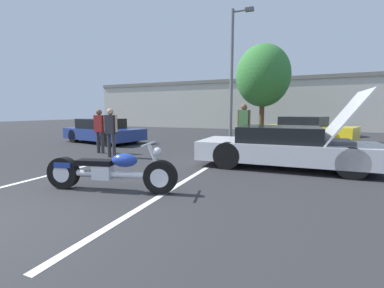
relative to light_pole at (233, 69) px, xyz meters
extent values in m
cube|color=white|center=(-2.04, -10.27, -3.87)|extent=(0.12, 5.04, 0.01)
cube|color=white|center=(1.18, -10.27, -3.87)|extent=(0.12, 5.04, 0.01)
cube|color=beige|center=(-0.30, 10.37, -1.67)|extent=(32.00, 4.00, 4.40)
cube|color=gray|center=(-0.30, 10.37, 0.38)|extent=(32.00, 4.20, 0.30)
cylinder|color=slate|center=(-0.09, 0.00, -0.38)|extent=(0.18, 0.18, 6.99)
cylinder|color=slate|center=(0.36, 0.00, 2.97)|extent=(0.90, 0.10, 0.10)
cube|color=#4C4C51|center=(0.81, 0.00, 2.97)|extent=(0.44, 0.28, 0.16)
cylinder|color=brown|center=(1.17, 3.44, -2.69)|extent=(0.32, 0.32, 2.36)
ellipsoid|color=#387F38|center=(1.17, 3.44, 0.01)|extent=(3.51, 3.51, 4.03)
cylinder|color=black|center=(1.12, -10.18, -3.56)|extent=(0.65, 0.29, 0.63)
cylinder|color=black|center=(-0.82, -10.62, -3.56)|extent=(0.65, 0.29, 0.63)
cylinder|color=silver|center=(1.12, -10.18, -3.56)|extent=(0.37, 0.24, 0.35)
cylinder|color=silver|center=(-0.82, -10.62, -3.56)|extent=(0.37, 0.24, 0.35)
cylinder|color=silver|center=(0.15, -10.40, -3.54)|extent=(1.67, 0.49, 0.12)
cube|color=silver|center=(0.01, -10.44, -3.50)|extent=(0.40, 0.31, 0.28)
ellipsoid|color=navy|center=(0.44, -10.34, -3.26)|extent=(0.55, 0.38, 0.26)
cube|color=black|center=(-0.14, -10.47, -3.32)|extent=(0.75, 0.41, 0.10)
cube|color=navy|center=(-0.77, -10.61, -3.39)|extent=(0.39, 0.29, 0.10)
cylinder|color=silver|center=(1.03, -10.21, -3.23)|extent=(0.31, 0.14, 0.62)
cylinder|color=silver|center=(0.91, -10.23, -2.94)|extent=(0.19, 0.69, 0.04)
sphere|color=silver|center=(1.07, -10.19, -3.08)|extent=(0.16, 0.16, 0.16)
cylinder|color=silver|center=(-0.31, -10.39, -3.60)|extent=(1.28, 0.37, 0.09)
cube|color=silver|center=(3.14, -6.82, -3.42)|extent=(4.68, 1.96, 0.51)
cube|color=black|center=(2.96, -6.82, -2.96)|extent=(2.12, 1.72, 0.41)
cylinder|color=black|center=(4.60, -7.62, -3.51)|extent=(0.72, 0.23, 0.72)
cylinder|color=black|center=(4.57, -5.96, -3.51)|extent=(0.72, 0.23, 0.72)
cylinder|color=black|center=(1.72, -7.67, -3.51)|extent=(0.72, 0.23, 0.72)
cylinder|color=black|center=(1.69, -6.01, -3.51)|extent=(0.72, 0.23, 0.72)
cube|color=silver|center=(4.47, -6.79, -2.50)|extent=(1.00, 1.74, 1.35)
cube|color=#4C4C51|center=(4.42, -6.79, -3.21)|extent=(0.62, 1.04, 0.28)
cube|color=yellow|center=(3.84, -0.46, -3.35)|extent=(4.62, 3.19, 0.65)
cube|color=black|center=(3.68, -0.41, -2.81)|extent=(2.36, 2.25, 0.44)
cylinder|color=black|center=(4.80, -1.69, -3.51)|extent=(0.75, 0.44, 0.72)
cylinder|color=black|center=(5.35, -0.08, -3.51)|extent=(0.75, 0.44, 0.72)
cylinder|color=black|center=(2.32, -0.84, -3.51)|extent=(0.75, 0.44, 0.72)
cylinder|color=black|center=(2.87, 0.77, -3.51)|extent=(0.75, 0.44, 0.72)
cube|color=navy|center=(-5.48, -4.17, -3.43)|extent=(4.45, 2.70, 0.53)
cube|color=black|center=(-5.64, -4.13, -2.93)|extent=(2.18, 2.04, 0.47)
cylinder|color=black|center=(-4.39, -5.24, -3.55)|extent=(0.67, 0.35, 0.64)
cylinder|color=black|center=(-4.04, -3.63, -3.55)|extent=(0.67, 0.35, 0.64)
cylinder|color=black|center=(-6.91, -4.70, -3.55)|extent=(0.67, 0.35, 0.64)
cylinder|color=black|center=(-6.56, -3.09, -3.55)|extent=(0.67, 0.35, 0.64)
cylinder|color=#333338|center=(-3.38, -6.85, -3.48)|extent=(0.12, 0.12, 0.78)
cylinder|color=#333338|center=(-3.18, -6.85, -3.48)|extent=(0.12, 0.12, 0.78)
cube|color=maroon|center=(-3.28, -6.85, -2.78)|extent=(0.36, 0.20, 0.62)
cylinder|color=brown|center=(-3.50, -6.85, -2.75)|extent=(0.08, 0.08, 0.56)
cylinder|color=brown|center=(-3.06, -6.85, -2.75)|extent=(0.08, 0.08, 0.56)
sphere|color=brown|center=(-3.28, -6.85, -2.37)|extent=(0.21, 0.21, 0.21)
cylinder|color=#333338|center=(-2.39, -7.42, -3.48)|extent=(0.12, 0.12, 0.79)
cylinder|color=#333338|center=(-2.19, -7.42, -3.48)|extent=(0.12, 0.12, 0.79)
cube|color=#26262D|center=(-2.29, -7.42, -2.77)|extent=(0.36, 0.20, 0.62)
cylinder|color=tan|center=(-2.51, -7.42, -2.74)|extent=(0.08, 0.08, 0.56)
cylinder|color=tan|center=(-2.07, -7.42, -2.74)|extent=(0.08, 0.08, 0.56)
sphere|color=tan|center=(-2.29, -7.42, -2.35)|extent=(0.21, 0.21, 0.21)
cylinder|color=#333338|center=(1.36, -4.14, -3.43)|extent=(0.12, 0.12, 0.89)
cylinder|color=#333338|center=(1.56, -4.14, -3.43)|extent=(0.12, 0.12, 0.89)
cube|color=#4C7F47|center=(1.46, -4.14, -2.63)|extent=(0.36, 0.20, 0.70)
cylinder|color=brown|center=(1.24, -4.14, -2.59)|extent=(0.08, 0.08, 0.63)
cylinder|color=brown|center=(1.68, -4.14, -2.59)|extent=(0.08, 0.08, 0.63)
sphere|color=brown|center=(1.46, -4.14, -2.16)|extent=(0.24, 0.24, 0.24)
cylinder|color=gray|center=(1.10, -2.71, -3.43)|extent=(0.12, 0.12, 0.88)
cylinder|color=gray|center=(1.30, -2.71, -3.43)|extent=(0.12, 0.12, 0.88)
cube|color=#4C7F47|center=(1.20, -2.71, -2.64)|extent=(0.36, 0.20, 0.70)
cylinder|color=#9E704C|center=(0.98, -2.71, -2.60)|extent=(0.08, 0.08, 0.63)
cylinder|color=#9E704C|center=(1.42, -2.71, -2.60)|extent=(0.08, 0.08, 0.63)
sphere|color=#9E704C|center=(1.20, -2.71, -2.17)|extent=(0.24, 0.24, 0.24)
camera|label=1|loc=(3.43, -14.24, -2.36)|focal=24.00mm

